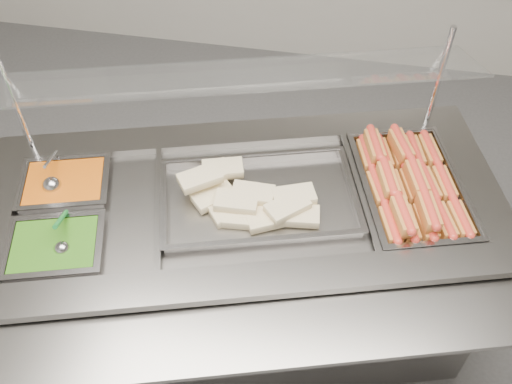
% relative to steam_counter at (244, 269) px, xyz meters
% --- Properties ---
extents(steam_counter, '(1.94, 1.26, 0.85)m').
position_rel_steam_counter_xyz_m(steam_counter, '(0.00, 0.00, 0.00)').
color(steam_counter, slate).
rests_on(steam_counter, ground).
extents(tray_rail, '(1.71, 0.80, 0.05)m').
position_rel_steam_counter_xyz_m(tray_rail, '(0.14, -0.47, 0.38)').
color(tray_rail, gray).
rests_on(tray_rail, steam_counter).
extents(sneeze_guard, '(1.58, 0.71, 0.42)m').
position_rel_steam_counter_xyz_m(sneeze_guard, '(-0.06, 0.20, 0.77)').
color(sneeze_guard, silver).
rests_on(sneeze_guard, steam_counter).
extents(pan_hotdogs, '(0.46, 0.59, 0.09)m').
position_rel_steam_counter_xyz_m(pan_hotdogs, '(0.57, 0.17, 0.39)').
color(pan_hotdogs, gray).
rests_on(pan_hotdogs, steam_counter).
extents(pan_wraps, '(0.73, 0.55, 0.07)m').
position_rel_steam_counter_xyz_m(pan_wraps, '(0.05, 0.02, 0.40)').
color(pan_wraps, gray).
rests_on(pan_wraps, steam_counter).
extents(pan_beans, '(0.34, 0.30, 0.09)m').
position_rel_steam_counter_xyz_m(pan_beans, '(-0.63, -0.04, 0.39)').
color(pan_beans, gray).
rests_on(pan_beans, steam_counter).
extents(pan_peas, '(0.34, 0.30, 0.09)m').
position_rel_steam_counter_xyz_m(pan_peas, '(-0.55, -0.31, 0.39)').
color(pan_peas, gray).
rests_on(pan_peas, steam_counter).
extents(hotdogs_in_buns, '(0.41, 0.54, 0.11)m').
position_rel_steam_counter_xyz_m(hotdogs_in_buns, '(0.56, 0.16, 0.43)').
color(hotdogs_in_buns, '#AF6224').
rests_on(hotdogs_in_buns, pan_hotdogs).
extents(tortilla_wraps, '(0.50, 0.30, 0.09)m').
position_rel_steam_counter_xyz_m(tortilla_wraps, '(0.03, -0.01, 0.44)').
color(tortilla_wraps, beige).
rests_on(tortilla_wraps, pan_wraps).
extents(ladle, '(0.08, 0.18, 0.13)m').
position_rel_steam_counter_xyz_m(ladle, '(-0.66, -0.07, 0.43)').
color(ladle, '#AAAAAF').
rests_on(ladle, pan_beans).
extents(serving_spoon, '(0.08, 0.17, 0.13)m').
position_rel_steam_counter_xyz_m(serving_spoon, '(-0.52, -0.30, 0.44)').
color(serving_spoon, '#AAAAAF').
rests_on(serving_spoon, pan_peas).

